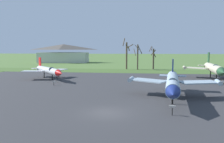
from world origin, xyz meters
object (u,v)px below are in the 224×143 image
Objects in this scene: jet_fighter_front_left at (49,70)px; info_placard_front_left at (54,83)px; info_placard_front_right at (172,109)px; visitor_building at (64,54)px; jet_fighter_front_right at (173,82)px; jet_fighter_rear_left at (214,68)px; info_placard_rear_left at (223,83)px.

jet_fighter_front_left reaches higher than info_placard_front_left.
jet_fighter_front_left reaches higher than info_placard_front_right.
jet_fighter_front_right is at bearing -61.24° from visitor_building.
visitor_building is at bearing 133.49° from jet_fighter_rear_left.
info_placard_front_left is 0.96× the size of info_placard_rear_left.
jet_fighter_rear_left is 8.63m from info_placard_rear_left.
info_placard_front_right is 0.06× the size of jet_fighter_rear_left.
info_placard_rear_left is (-0.99, -8.37, -1.86)m from jet_fighter_rear_left.
jet_fighter_rear_left is at bearing 60.74° from jet_fighter_front_right.
jet_fighter_rear_left is 76.02m from visitor_building.
info_placard_front_right reaches higher than info_placard_front_left.
info_placard_front_left is at bearing -158.84° from jet_fighter_rear_left.
visitor_building is at bearing 128.94° from info_placard_rear_left.
jet_fighter_rear_left reaches higher than jet_fighter_front_right.
jet_fighter_front_left is 8.68m from info_placard_front_left.
jet_fighter_front_left is 0.74× the size of jet_fighter_front_right.
info_placard_rear_left is (10.14, 11.50, -1.67)m from jet_fighter_front_right.
info_placard_rear_left is at bearing 6.49° from info_placard_front_left.
jet_fighter_front_left is 12.70× the size of info_placard_rear_left.
jet_fighter_front_right is 85.59m from visitor_building.
jet_fighter_rear_left is at bearing 6.98° from jet_fighter_front_left.
info_placard_front_right is at bearing -45.78° from jet_fighter_front_left.
info_placard_front_left is at bearing 156.80° from jet_fighter_front_right.
jet_fighter_front_right is at bearing -33.98° from jet_fighter_front_left.
info_placard_rear_left reaches higher than info_placard_front_left.
info_placard_rear_left is at bearing -7.11° from jet_fighter_front_left.
jet_fighter_front_right is 22.77m from jet_fighter_rear_left.
jet_fighter_front_right is at bearing 82.08° from info_placard_front_right.
visitor_building is at bearing 108.29° from info_placard_front_left.
info_placard_rear_left is (33.38, -4.16, -1.39)m from jet_fighter_front_left.
jet_fighter_rear_left is at bearing 83.28° from info_placard_rear_left.
info_placard_front_left is 0.84× the size of info_placard_front_right.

